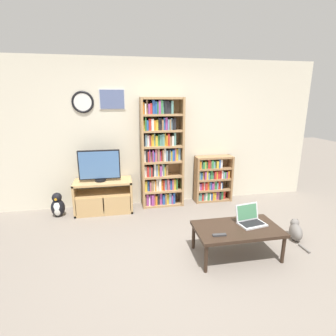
% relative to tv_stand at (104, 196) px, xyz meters
% --- Properties ---
extents(ground_plane, '(18.00, 18.00, 0.00)m').
position_rel_tv_stand_xyz_m(ground_plane, '(1.09, -1.71, -0.28)').
color(ground_plane, gray).
extents(wall_back, '(5.81, 0.09, 2.60)m').
position_rel_tv_stand_xyz_m(wall_back, '(1.07, 0.30, 1.02)').
color(wall_back, beige).
rests_on(wall_back, ground_plane).
extents(tv_stand, '(0.98, 0.47, 0.56)m').
position_rel_tv_stand_xyz_m(tv_stand, '(0.00, 0.00, 0.00)').
color(tv_stand, tan).
rests_on(tv_stand, ground_plane).
extents(television, '(0.69, 0.18, 0.54)m').
position_rel_tv_stand_xyz_m(television, '(-0.04, -0.01, 0.55)').
color(television, black).
rests_on(television, tv_stand).
extents(bookshelf_tall, '(0.75, 0.31, 1.95)m').
position_rel_tv_stand_xyz_m(bookshelf_tall, '(1.03, 0.12, 0.68)').
color(bookshelf_tall, tan).
rests_on(bookshelf_tall, ground_plane).
extents(bookshelf_short, '(0.71, 0.26, 0.88)m').
position_rel_tv_stand_xyz_m(bookshelf_short, '(2.02, 0.14, 0.15)').
color(bookshelf_short, '#9E754C').
rests_on(bookshelf_short, ground_plane).
extents(coffee_table, '(1.05, 0.59, 0.38)m').
position_rel_tv_stand_xyz_m(coffee_table, '(1.70, -1.68, 0.06)').
color(coffee_table, '#332319').
rests_on(coffee_table, ground_plane).
extents(laptop, '(0.37, 0.31, 0.24)m').
position_rel_tv_stand_xyz_m(laptop, '(1.90, -1.60, 0.16)').
color(laptop, silver).
rests_on(laptop, coffee_table).
extents(remote_near_laptop, '(0.16, 0.05, 0.02)m').
position_rel_tv_stand_xyz_m(remote_near_laptop, '(1.40, -1.83, 0.11)').
color(remote_near_laptop, '#38383A').
rests_on(remote_near_laptop, coffee_table).
extents(cat, '(0.26, 0.54, 0.28)m').
position_rel_tv_stand_xyz_m(cat, '(2.69, -1.46, -0.16)').
color(cat, slate).
rests_on(cat, ground_plane).
extents(penguin_figurine, '(0.22, 0.20, 0.41)m').
position_rel_tv_stand_xyz_m(penguin_figurine, '(-0.76, -0.07, -0.10)').
color(penguin_figurine, black).
rests_on(penguin_figurine, ground_plane).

